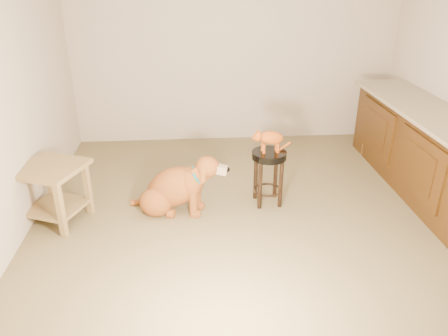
{
  "coord_description": "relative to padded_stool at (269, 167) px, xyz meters",
  "views": [
    {
      "loc": [
        -0.64,
        -4.07,
        2.35
      ],
      "look_at": [
        -0.32,
        -0.02,
        0.45
      ],
      "focal_mm": 35.0,
      "sensor_mm": 36.0,
      "label": 1
    }
  ],
  "objects": [
    {
      "name": "wood_stool",
      "position": [
        1.7,
        1.28,
        -0.07
      ],
      "size": [
        0.46,
        0.46,
        0.68
      ],
      "rotation": [
        0.0,
        0.0,
        -0.3
      ],
      "color": "brown",
      "rests_on": "ground"
    },
    {
      "name": "golden_retriever",
      "position": [
        -0.98,
        -0.09,
        -0.17
      ],
      "size": [
        1.04,
        0.61,
        0.69
      ],
      "rotation": [
        0.0,
        0.0,
        -0.26
      ],
      "color": "brown",
      "rests_on": "ground"
    },
    {
      "name": "side_table",
      "position": [
        -2.15,
        -0.2,
        -0.02
      ],
      "size": [
        0.75,
        0.75,
        0.6
      ],
      "rotation": [
        0.0,
        0.0,
        -0.38
      ],
      "color": "olive",
      "rests_on": "ground"
    },
    {
      "name": "tabby_kitten",
      "position": [
        -0.01,
        0.0,
        0.32
      ],
      "size": [
        0.44,
        0.18,
        0.28
      ],
      "rotation": [
        0.0,
        0.0,
        0.06
      ],
      "color": "#97400F",
      "rests_on": "padded_stool"
    },
    {
      "name": "floor",
      "position": [
        -0.15,
        -0.03,
        -0.42
      ],
      "size": [
        4.5,
        4.0,
        0.01
      ],
      "primitive_type": "cube",
      "color": "brown",
      "rests_on": "ground"
    },
    {
      "name": "room_shell",
      "position": [
        -0.15,
        -0.03,
        1.26
      ],
      "size": [
        4.54,
        4.04,
        2.62
      ],
      "color": "#BBAC97",
      "rests_on": "ground"
    },
    {
      "name": "padded_stool",
      "position": [
        0.0,
        0.0,
        0.0
      ],
      "size": [
        0.36,
        0.36,
        0.59
      ],
      "rotation": [
        0.0,
        0.0,
        0.06
      ],
      "color": "black",
      "rests_on": "ground"
    },
    {
      "name": "cabinet_run",
      "position": [
        1.79,
        0.27,
        0.02
      ],
      "size": [
        0.7,
        2.56,
        0.94
      ],
      "color": "#43270C",
      "rests_on": "ground"
    }
  ]
}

